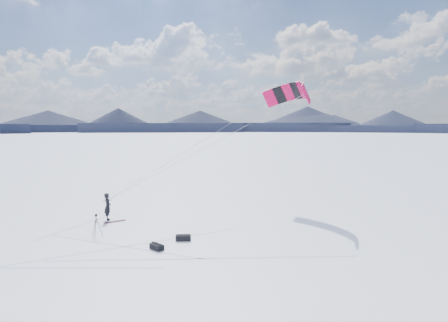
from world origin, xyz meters
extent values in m
plane|color=white|center=(0.00, 0.00, 0.00)|extent=(1800.00, 1800.00, 0.00)
cube|color=black|center=(188.09, 258.89, 3.29)|extent=(147.80, 124.57, 6.59)
cone|color=black|center=(188.09, 258.89, 6.59)|extent=(89.40, 89.40, 8.00)
cube|color=black|center=(98.89, 304.34, 3.29)|extent=(156.56, 89.15, 6.59)
cone|color=black|center=(98.89, 304.34, 6.59)|extent=(80.64, 80.64, 8.00)
cube|color=black|center=(0.00, 320.00, 3.29)|extent=(150.00, 45.00, 6.59)
cone|color=black|center=(0.00, 320.00, 6.59)|extent=(64.00, 64.00, 8.00)
cube|color=black|center=(-98.89, 304.34, 3.29)|extent=(156.56, 89.15, 6.59)
cone|color=black|center=(-98.89, 304.34, 6.59)|extent=(80.64, 80.64, 8.00)
cube|color=#A8B2D3|center=(-3.30, -1.70, 0.00)|extent=(3.52, 7.29, 0.01)
cube|color=#A8B2D3|center=(-1.60, 0.60, 0.00)|extent=(6.45, 7.79, 0.01)
cube|color=#A8B2D3|center=(0.10, 2.90, 0.00)|extent=(11.66, 3.07, 0.01)
cube|color=#A8B2D3|center=(1.80, -2.80, 0.00)|extent=(1.27, 5.91, 0.01)
imported|color=black|center=(-0.93, 4.57, 0.00)|extent=(0.51, 0.69, 1.72)
cube|color=maroon|center=(-0.47, 4.04, 0.02)|extent=(1.33, 0.79, 0.04)
cylinder|color=black|center=(-0.93, 0.96, 0.54)|extent=(0.34, 0.14, 1.08)
cylinder|color=black|center=(-1.20, 1.01, 0.54)|extent=(0.28, 0.25, 1.08)
cylinder|color=black|center=(-1.11, 0.74, 0.54)|extent=(0.09, 0.35, 1.08)
cylinder|color=black|center=(-1.08, 0.90, 0.92)|extent=(0.03, 0.03, 0.31)
cube|color=black|center=(-1.08, 0.90, 1.13)|extent=(0.08, 0.08, 0.04)
cube|color=black|center=(-1.08, 0.90, 1.21)|extent=(0.14, 0.11, 0.09)
cylinder|color=black|center=(-1.08, 0.98, 1.21)|extent=(0.06, 0.09, 0.06)
cube|color=black|center=(3.44, -0.53, 0.15)|extent=(0.81, 0.46, 0.29)
cylinder|color=black|center=(3.44, -0.53, 0.31)|extent=(0.74, 0.17, 0.07)
cube|color=black|center=(2.08, -1.72, 0.14)|extent=(0.72, 0.80, 0.27)
cylinder|color=black|center=(2.08, -1.72, 0.29)|extent=(0.48, 0.61, 0.08)
cube|color=#CA0543|center=(12.19, 4.67, 8.12)|extent=(1.08, 0.96, 1.51)
cube|color=black|center=(12.46, 5.47, 8.35)|extent=(0.90, 1.03, 1.43)
cube|color=#CA0543|center=(12.56, 6.35, 8.49)|extent=(0.72, 1.04, 1.34)
cube|color=black|center=(12.47, 7.25, 8.54)|extent=(0.89, 1.04, 1.24)
cube|color=#CA0543|center=(12.20, 8.12, 8.49)|extent=(1.06, 1.00, 1.34)
cube|color=black|center=(11.78, 8.90, 8.35)|extent=(1.21, 0.92, 1.43)
cube|color=#CA0543|center=(11.21, 9.53, 8.12)|extent=(1.33, 0.78, 1.51)
cylinder|color=gray|center=(5.63, 4.62, 4.69)|extent=(13.13, 0.11, 6.88)
cylinder|color=gray|center=(5.14, 7.05, 4.69)|extent=(12.16, 4.98, 6.88)
cylinder|color=black|center=(-0.93, 4.57, 1.25)|extent=(0.55, 0.14, 0.03)
camera|label=1|loc=(2.11, -19.52, 5.97)|focal=30.00mm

